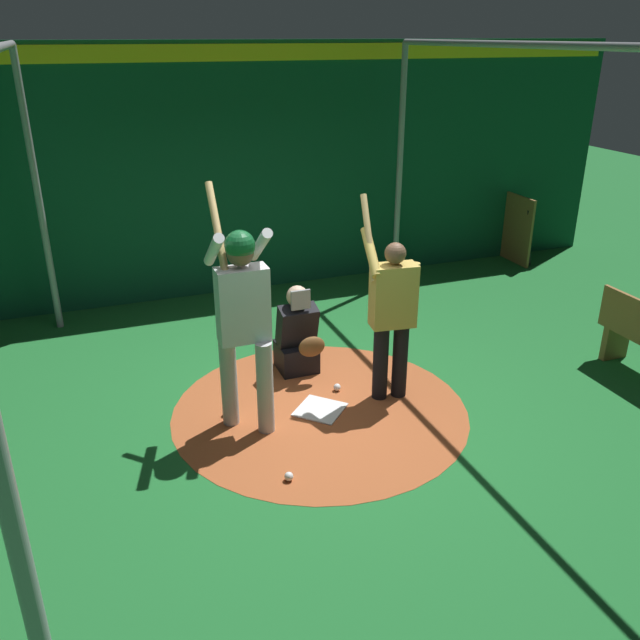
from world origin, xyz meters
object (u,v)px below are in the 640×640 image
visitor (392,311)px  baseball_2 (226,412)px  home_plate (320,409)px  bat_rack (511,229)px  baseball_1 (289,476)px  baseball_0 (337,387)px  batter (242,312)px  catcher (298,338)px

visitor → baseball_2: visitor is taller
home_plate → visitor: 1.17m
home_plate → bat_rack: size_ratio=0.40×
baseball_1 → baseball_2: same height
home_plate → baseball_2: 0.89m
baseball_0 → bat_rack: bearing=125.7°
visitor → bat_rack: (-3.29, 3.76, -0.43)m
bat_rack → baseball_0: bat_rack is taller
home_plate → baseball_2: baseball_2 is taller
batter → visitor: (-0.04, 1.45, -0.23)m
batter → visitor: size_ratio=1.11×
baseball_0 → baseball_1: 1.53m
baseball_1 → baseball_2: 1.17m
home_plate → bat_rack: bat_rack is taller
bat_rack → baseball_0: size_ratio=14.32×
visitor → baseball_2: bearing=-89.4°
batter → bat_rack: (-3.33, 5.21, -0.66)m
baseball_0 → home_plate: bearing=-45.4°
home_plate → baseball_0: 0.42m
catcher → baseball_0: (0.56, 0.22, -0.34)m
baseball_0 → baseball_1: bearing=-37.0°
baseball_0 → visitor: bearing=59.2°
catcher → batter: bearing=-42.3°
catcher → bat_rack: 5.07m
baseball_2 → visitor: bearing=83.1°
catcher → bat_rack: (-2.47, 4.43, 0.10)m
home_plate → baseball_1: bearing=-33.8°
baseball_2 → baseball_0: bearing=93.5°
bat_rack → home_plate: bearing=-53.6°
bat_rack → baseball_2: (3.10, -5.36, -0.45)m
baseball_1 → bat_rack: bearing=129.7°
visitor → baseball_2: size_ratio=26.64×
home_plate → baseball_2: bearing=-104.5°
baseball_0 → baseball_2: bearing=-86.5°
home_plate → visitor: (-0.03, 0.74, 0.91)m
catcher → visitor: (0.82, 0.67, 0.54)m
bat_rack → baseball_1: size_ratio=14.32×
baseball_0 → catcher: bearing=-158.1°
batter → bat_rack: batter is taller
home_plate → baseball_0: size_ratio=5.68×
home_plate → bat_rack: (-3.32, 4.50, 0.48)m
bat_rack → baseball_2: bat_rack is taller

